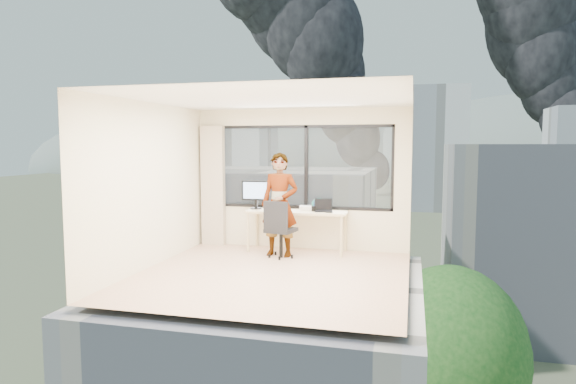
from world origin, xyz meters
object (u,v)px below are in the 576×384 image
(desk, at_px, (297,231))
(game_console, at_px, (308,208))
(chair, at_px, (281,228))
(monitor, at_px, (256,195))
(person, at_px, (280,205))
(laptop, at_px, (323,206))
(handbag, at_px, (319,204))

(desk, xyz_separation_m, game_console, (0.16, 0.19, 0.41))
(chair, height_order, monitor, monitor)
(chair, xyz_separation_m, person, (-0.06, 0.12, 0.40))
(laptop, bearing_deg, person, -161.07)
(desk, xyz_separation_m, chair, (-0.15, -0.54, 0.13))
(person, height_order, monitor, person)
(chair, height_order, game_console, chair)
(handbag, bearing_deg, monitor, -160.81)
(desk, height_order, handbag, handbag)
(chair, xyz_separation_m, laptop, (0.64, 0.53, 0.35))
(laptop, bearing_deg, chair, -151.76)
(chair, relative_size, laptop, 3.04)
(chair, relative_size, person, 0.56)
(monitor, distance_m, laptop, 1.30)
(chair, bearing_deg, person, 125.39)
(game_console, height_order, handbag, handbag)
(desk, bearing_deg, monitor, 175.61)
(game_console, relative_size, handbag, 1.06)
(laptop, distance_m, handbag, 0.20)
(chair, distance_m, game_console, 0.84)
(person, distance_m, game_console, 0.72)
(person, bearing_deg, chair, -60.76)
(laptop, bearing_deg, monitor, 165.55)
(chair, bearing_deg, handbag, 63.74)
(monitor, bearing_deg, handbag, 2.85)
(chair, xyz_separation_m, handbag, (0.53, 0.71, 0.35))
(chair, height_order, handbag, chair)
(person, height_order, handbag, person)
(monitor, xyz_separation_m, laptop, (1.29, -0.07, -0.16))
(monitor, xyz_separation_m, handbag, (1.18, 0.11, -0.16))
(person, xyz_separation_m, monitor, (-0.59, 0.48, 0.11))
(laptop, height_order, handbag, handbag)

